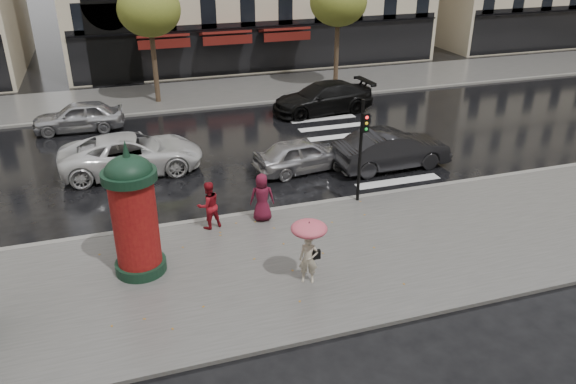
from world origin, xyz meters
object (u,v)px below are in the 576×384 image
object	(u,v)px
man_burgundy	(262,197)
traffic_light	(362,142)
woman_umbrella	(309,242)
car_black	(322,98)
car_darkgrey	(392,149)
morris_column	(134,211)
woman_red	(209,205)
car_white	(132,154)
car_far_silver	(78,116)
car_silver	(302,155)

from	to	relation	value
man_burgundy	traffic_light	bearing A→B (deg)	-162.97
woman_umbrella	car_black	xyz separation A→B (m)	(6.25, 15.10, -0.60)
car_darkgrey	woman_umbrella	bearing A→B (deg)	136.07
morris_column	traffic_light	xyz separation A→B (m)	(8.03, 2.24, 0.36)
woman_red	car_white	size ratio (longest dim) A/B	0.29
morris_column	car_black	size ratio (longest dim) A/B	0.73
man_burgundy	car_darkgrey	xyz separation A→B (m)	(6.50, 3.02, -0.16)
traffic_light	car_darkgrey	world-z (taller)	traffic_light
car_black	car_far_silver	size ratio (longest dim) A/B	1.28
car_black	car_far_silver	xyz separation A→B (m)	(-12.62, 0.89, -0.07)
man_burgundy	car_silver	size ratio (longest dim) A/B	0.41
car_white	woman_umbrella	bearing A→B (deg)	-156.76
woman_umbrella	woman_red	xyz separation A→B (m)	(-2.09, 4.00, -0.47)
woman_umbrella	morris_column	world-z (taller)	morris_column
woman_red	car_darkgrey	bearing A→B (deg)	-175.62
woman_umbrella	car_darkgrey	distance (m)	9.40
traffic_light	man_burgundy	bearing A→B (deg)	-175.29
car_silver	woman_red	bearing A→B (deg)	122.23
woman_red	traffic_light	size ratio (longest dim) A/B	0.43
traffic_light	car_darkgrey	distance (m)	4.18
morris_column	car_silver	xyz separation A→B (m)	(7.07, 5.80, -1.38)
car_silver	car_darkgrey	distance (m)	3.79
woman_red	car_silver	xyz separation A→B (m)	(4.64, 3.84, -0.25)
man_burgundy	car_white	size ratio (longest dim) A/B	0.29
car_white	car_black	bearing A→B (deg)	-63.29
woman_red	man_burgundy	distance (m)	1.84
woman_umbrella	car_far_silver	xyz separation A→B (m)	(-6.37, 15.99, -0.67)
woman_umbrella	car_darkgrey	size ratio (longest dim) A/B	0.40
man_burgundy	car_far_silver	size ratio (longest dim) A/B	0.39
morris_column	traffic_light	bearing A→B (deg)	15.56
traffic_light	car_black	world-z (taller)	traffic_light
traffic_light	car_darkgrey	bearing A→B (deg)	44.87
woman_umbrella	car_darkgrey	xyz separation A→B (m)	(6.25, 7.00, -0.60)
car_silver	car_black	distance (m)	8.14
man_burgundy	traffic_light	xyz separation A→B (m)	(3.77, 0.31, 1.48)
traffic_light	car_black	bearing A→B (deg)	75.84
woman_umbrella	car_black	world-z (taller)	woman_umbrella
car_white	car_black	world-z (taller)	car_black
woman_umbrella	traffic_light	distance (m)	5.64
man_burgundy	morris_column	distance (m)	4.81
car_far_silver	woman_red	bearing A→B (deg)	22.48
morris_column	car_white	xyz separation A→B (m)	(0.32, 7.87, -1.28)
car_silver	car_far_silver	xyz separation A→B (m)	(-8.93, 8.15, 0.04)
morris_column	woman_red	bearing A→B (deg)	38.86
morris_column	car_far_silver	xyz separation A→B (m)	(-1.86, 13.94, -1.34)
car_silver	car_white	bearing A→B (deg)	65.52
woman_umbrella	man_burgundy	distance (m)	4.01
car_silver	car_far_silver	world-z (taller)	car_far_silver
morris_column	car_silver	size ratio (longest dim) A/B	0.99
car_darkgrey	car_white	distance (m)	10.84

